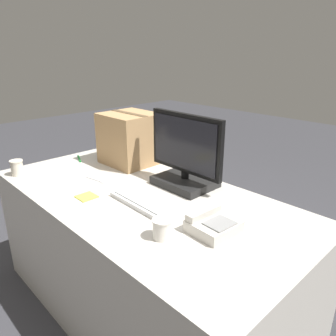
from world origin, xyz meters
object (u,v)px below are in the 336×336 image
at_px(paper_cup_right, 162,229).
at_px(sticky_note_pad, 87,197).
at_px(monitor, 185,160).
at_px(pen_marker, 79,159).
at_px(desk_phone, 212,224).
at_px(cardboard_box, 130,138).
at_px(spoon, 99,181).
at_px(paper_cup_left, 17,168).
at_px(keyboard, 149,203).

bearing_deg(paper_cup_right, sticky_note_pad, -178.06).
distance_m(monitor, pen_marker, 0.86).
bearing_deg(desk_phone, cardboard_box, 165.45).
xyz_separation_m(pen_marker, sticky_note_pad, (0.58, -0.29, -0.00)).
relative_size(monitor, cardboard_box, 1.43).
relative_size(desk_phone, sticky_note_pad, 2.12).
relative_size(desk_phone, spoon, 1.30).
xyz_separation_m(spoon, sticky_note_pad, (0.14, -0.17, 0.00)).
distance_m(desk_phone, spoon, 0.81).
xyz_separation_m(monitor, spoon, (-0.39, -0.32, -0.15)).
bearing_deg(paper_cup_left, paper_cup_right, 7.82).
bearing_deg(desk_phone, spoon, -173.83).
xyz_separation_m(spoon, cardboard_box, (-0.14, 0.35, 0.17)).
xyz_separation_m(paper_cup_left, cardboard_box, (0.29, 0.65, 0.12)).
bearing_deg(sticky_note_pad, cardboard_box, 118.97).
relative_size(monitor, paper_cup_left, 5.22).
bearing_deg(spoon, keyboard, -10.88).
height_order(monitor, paper_cup_left, monitor).
height_order(paper_cup_right, spoon, paper_cup_right).
relative_size(keyboard, sticky_note_pad, 4.75).
relative_size(cardboard_box, sticky_note_pad, 3.65).
distance_m(monitor, cardboard_box, 0.53).
distance_m(keyboard, paper_cup_right, 0.31).
bearing_deg(paper_cup_right, monitor, 124.01).
bearing_deg(desk_phone, pen_marker, 179.51).
bearing_deg(monitor, sticky_note_pad, -116.75).
distance_m(paper_cup_left, pen_marker, 0.43).
relative_size(paper_cup_right, sticky_note_pad, 0.91).
height_order(paper_cup_right, pen_marker, paper_cup_right).
xyz_separation_m(keyboard, paper_cup_left, (-0.87, -0.31, 0.03)).
bearing_deg(monitor, pen_marker, -166.55).
xyz_separation_m(paper_cup_left, paper_cup_right, (1.13, 0.16, -0.00)).
bearing_deg(pen_marker, sticky_note_pad, 176.50).
height_order(desk_phone, cardboard_box, cardboard_box).
xyz_separation_m(paper_cup_right, spoon, (-0.70, 0.15, -0.04)).
xyz_separation_m(desk_phone, pen_marker, (-1.25, 0.08, -0.02)).
height_order(keyboard, pen_marker, keyboard).
height_order(desk_phone, sticky_note_pad, desk_phone).
bearing_deg(sticky_note_pad, desk_phone, 17.48).
height_order(desk_phone, pen_marker, desk_phone).
bearing_deg(desk_phone, monitor, 149.88).
relative_size(spoon, cardboard_box, 0.45).
bearing_deg(paper_cup_left, keyboard, 19.58).
bearing_deg(pen_marker, monitor, -143.83).
distance_m(monitor, paper_cup_right, 0.57).
bearing_deg(monitor, desk_phone, -33.19).
distance_m(monitor, sticky_note_pad, 0.56).
height_order(cardboard_box, sticky_note_pad, cardboard_box).
distance_m(desk_phone, sticky_note_pad, 0.70).
height_order(paper_cup_left, pen_marker, paper_cup_left).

